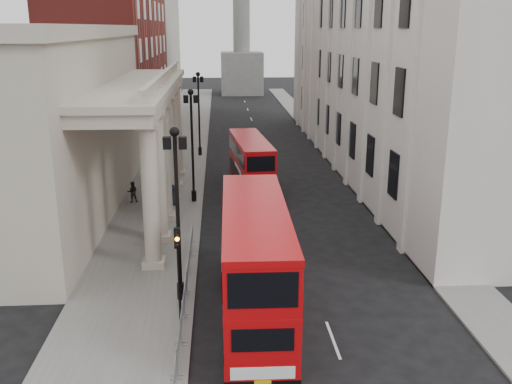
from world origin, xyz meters
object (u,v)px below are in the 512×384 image
lamp_post_mid (192,138)px  traffic_light (178,257)px  lamp_post_north (199,108)px  pedestrian_c (173,195)px  bus_near (255,260)px  lamp_post_south (177,203)px  bus_far (251,164)px  monument_column (241,9)px  pedestrian_b (132,192)px  pedestrian_a (150,225)px

lamp_post_mid → traffic_light: (0.10, -18.02, -1.80)m
lamp_post_north → pedestrian_c: (-1.49, -16.95, -4.02)m
lamp_post_mid → bus_near: (3.47, -17.46, -2.26)m
lamp_post_south → lamp_post_north: bearing=90.0°
traffic_light → bus_far: size_ratio=0.43×
bus_near → traffic_light: bearing=-169.6°
bus_far → bus_near: bearing=-98.1°
monument_column → pedestrian_b: (-11.13, -71.96, -15.08)m
lamp_post_north → pedestrian_c: size_ratio=5.38×
lamp_post_south → traffic_light: (0.10, -2.02, -1.80)m
lamp_post_south → traffic_light: size_ratio=1.93×
monument_column → traffic_light: 91.17m
lamp_post_south → pedestrian_c: bearing=95.7°
monument_column → bus_far: bearing=-91.8°
lamp_post_north → pedestrian_a: (-2.43, -23.48, -4.01)m
lamp_post_north → traffic_light: 34.07m
monument_column → bus_far: 70.32m
lamp_post_south → pedestrian_b: (-4.53, 16.04, -4.01)m
bus_far → pedestrian_a: size_ratio=6.38×
pedestrian_b → bus_far: bearing=-171.4°
monument_column → pedestrian_c: bearing=-96.3°
bus_far → monument_column: bearing=82.8°
lamp_post_south → pedestrian_c: 15.65m
bus_near → bus_far: bearing=88.2°
traffic_light → pedestrian_c: traffic_light is taller
lamp_post_mid → bus_far: size_ratio=0.84×
lamp_post_mid → lamp_post_south: bearing=-90.0°
pedestrian_b → traffic_light: bearing=94.3°
pedestrian_a → pedestrian_b: size_ratio=0.99×
traffic_light → pedestrian_b: bearing=104.4°
lamp_post_north → traffic_light: size_ratio=1.93×
lamp_post_south → lamp_post_mid: bearing=90.0°
bus_far → pedestrian_a: 12.67m
lamp_post_south → pedestrian_a: lamp_post_south is taller
lamp_post_mid → bus_far: bearing=34.7°
pedestrian_a → pedestrian_c: (0.94, 6.53, -0.00)m
bus_near → bus_far: size_ratio=1.19×
traffic_light → pedestrian_b: traffic_light is taller
bus_near → pedestrian_c: bearing=107.7°
pedestrian_a → bus_far: bearing=69.7°
bus_near → monument_column: bearing=89.0°
pedestrian_b → pedestrian_c: pedestrian_b is taller
pedestrian_b → pedestrian_c: bearing=151.9°
pedestrian_a → pedestrian_c: size_ratio=1.01×
lamp_post_north → bus_near: (3.47, -33.46, -2.26)m
lamp_post_north → pedestrian_b: lamp_post_north is taller
bus_near → lamp_post_mid: bearing=102.2°
bus_near → pedestrian_a: bearing=121.6°
lamp_post_mid → traffic_light: 18.11m
pedestrian_c → monument_column: bearing=93.4°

